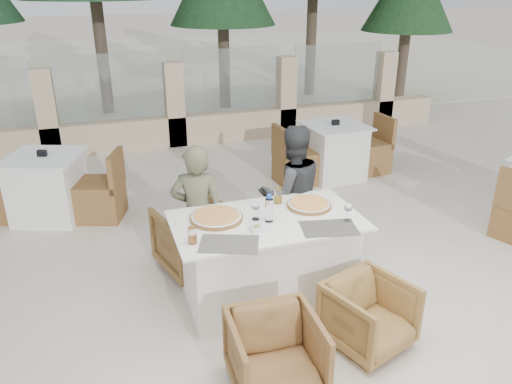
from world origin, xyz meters
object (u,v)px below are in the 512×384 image
object	(u,v)px
water_bottle	(269,208)
armchair_near_right	(369,315)
dining_table	(267,259)
armchair_far_right	(281,235)
armchair_near_left	(275,355)
diner_right	(292,193)
olive_dish	(257,228)
bg_table_a	(48,187)
pizza_right	(309,204)
beer_glass_left	(192,235)
wine_glass_corner	(348,211)
diner_left	(198,214)
pizza_left	(216,216)
wine_glass_centre	(256,210)
armchair_far_left	(196,239)
bg_table_b	(334,151)
beer_glass_right	(278,196)

from	to	relation	value
water_bottle	armchair_near_right	world-z (taller)	water_bottle
dining_table	armchair_far_right	distance (m)	0.68
armchair_near_left	diner_right	world-z (taller)	diner_right
olive_dish	bg_table_a	distance (m)	3.09
water_bottle	armchair_far_right	xyz separation A→B (m)	(0.34, 0.60, -0.62)
pizza_right	beer_glass_left	world-z (taller)	beer_glass_left
wine_glass_corner	diner_left	world-z (taller)	diner_left
pizza_left	armchair_near_right	world-z (taller)	pizza_left
olive_dish	dining_table	bearing A→B (deg)	47.82
pizza_right	diner_left	distance (m)	1.02
diner_right	bg_table_a	bearing A→B (deg)	-35.37
water_bottle	armchair_near_right	xyz separation A→B (m)	(0.53, -0.81, -0.62)
wine_glass_centre	beer_glass_left	world-z (taller)	wine_glass_centre
beer_glass_left	armchair_far_left	world-z (taller)	beer_glass_left
dining_table	armchair_far_left	bearing A→B (deg)	126.03
water_bottle	armchair_far_left	bearing A→B (deg)	124.83
pizza_left	bg_table_b	bearing A→B (deg)	45.87
water_bottle	olive_dish	world-z (taller)	water_bottle
beer_glass_right	bg_table_b	world-z (taller)	beer_glass_right
pizza_right	wine_glass_centre	world-z (taller)	wine_glass_centre
armchair_near_left	diner_right	bearing A→B (deg)	67.22
bg_table_b	dining_table	bearing A→B (deg)	-130.78
pizza_right	armchair_far_left	xyz separation A→B (m)	(-0.93, 0.55, -0.48)
armchair_near_left	armchair_near_right	size ratio (longest dim) A/B	1.05
beer_glass_left	armchair_near_right	size ratio (longest dim) A/B	0.23
pizza_right	armchair_near_left	distance (m)	1.48
water_bottle	bg_table_a	size ratio (longest dim) A/B	0.15
wine_glass_corner	armchair_far_left	bearing A→B (deg)	141.03
dining_table	armchair_far_right	bearing A→B (deg)	58.57
water_bottle	bg_table_b	size ratio (longest dim) A/B	0.15
diner_right	armchair_far_left	bearing A→B (deg)	-2.27
wine_glass_corner	diner_left	xyz separation A→B (m)	(-1.12, 0.75, -0.20)
wine_glass_centre	armchair_near_right	size ratio (longest dim) A/B	0.31
dining_table	bg_table_a	bearing A→B (deg)	129.02
wine_glass_centre	diner_right	distance (m)	0.84
beer_glass_right	olive_dish	world-z (taller)	beer_glass_right
wine_glass_centre	dining_table	bearing A→B (deg)	-18.14
pizza_left	diner_right	bearing A→B (deg)	28.95
beer_glass_left	diner_right	bearing A→B (deg)	35.68
armchair_near_left	armchair_near_right	distance (m)	0.87
dining_table	armchair_far_right	xyz separation A→B (m)	(0.35, 0.57, -0.11)
wine_glass_centre	diner_left	xyz separation A→B (m)	(-0.40, 0.48, -0.20)
wine_glass_corner	armchair_near_right	world-z (taller)	wine_glass_corner
dining_table	wine_glass_centre	size ratio (longest dim) A/B	8.70
diner_right	pizza_left	bearing A→B (deg)	29.56
water_bottle	beer_glass_right	distance (m)	0.38
wine_glass_centre	beer_glass_left	size ratio (longest dim) A/B	1.36
wine_glass_corner	diner_left	distance (m)	1.36
diner_left	pizza_right	bearing A→B (deg)	175.16
pizza_right	wine_glass_corner	size ratio (longest dim) A/B	2.14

